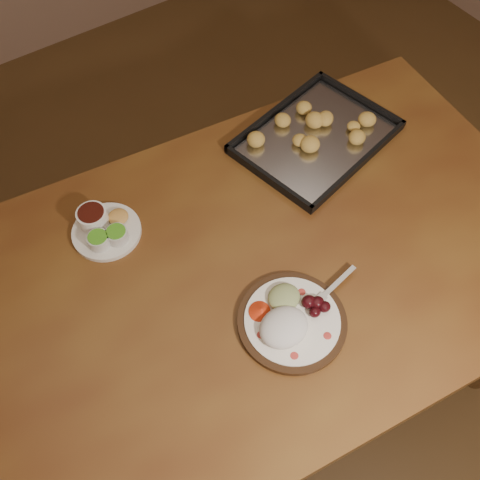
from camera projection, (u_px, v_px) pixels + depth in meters
ground at (283, 327)px, 1.97m from camera, size 4.00×4.00×0.00m
dining_table at (255, 283)px, 1.33m from camera, size 1.60×1.08×0.75m
dinner_plate at (289, 320)px, 1.15m from camera, size 0.32×0.24×0.06m
condiment_saucer at (104, 228)px, 1.28m from camera, size 0.17×0.17×0.06m
baking_tray at (316, 137)px, 1.45m from camera, size 0.46×0.38×0.04m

